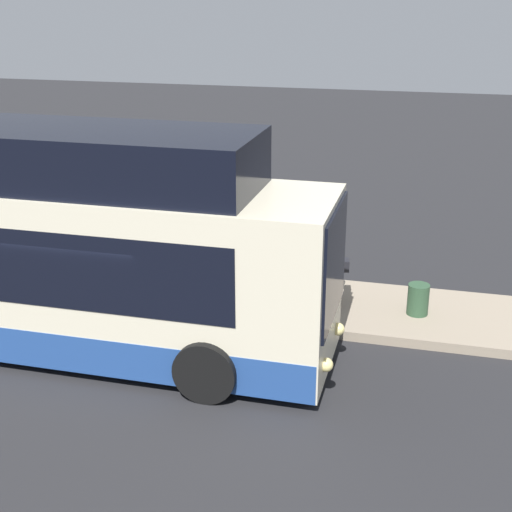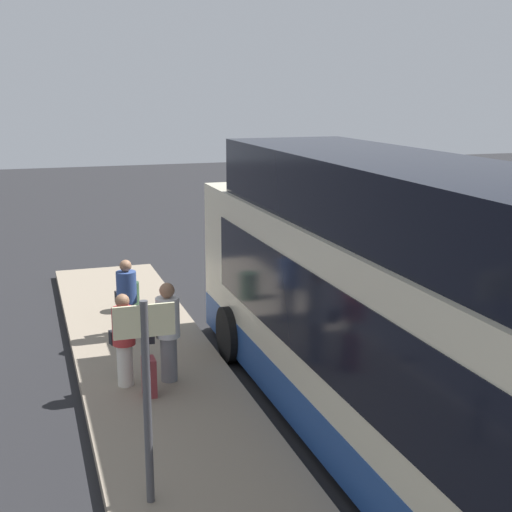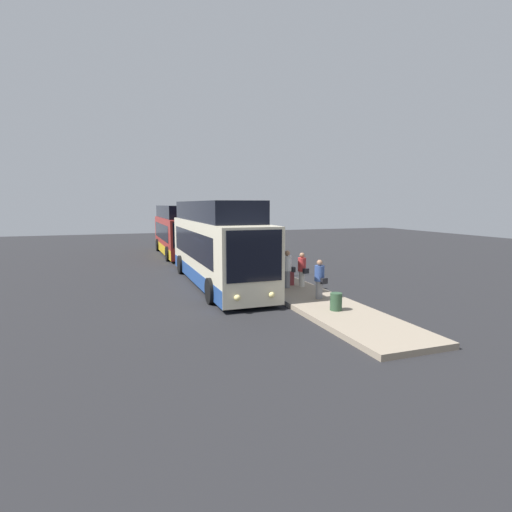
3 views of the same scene
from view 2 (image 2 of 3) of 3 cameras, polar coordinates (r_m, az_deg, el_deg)
name	(u,v)px [view 2 (image 2 of 3)]	position (r m, az deg, el deg)	size (l,w,h in m)	color
ground	(347,402)	(12.41, 7.28, -11.50)	(80.00, 80.00, 0.00)	#232326
platform	(176,421)	(11.52, -6.38, -12.98)	(20.00, 2.67, 0.20)	gray
bus_lead	(396,326)	(10.27, 11.15, -5.48)	(11.97, 2.80, 4.26)	beige
passenger_boarding	(127,296)	(14.72, -10.32, -3.19)	(0.63, 0.48, 1.63)	gray
passenger_waiting	(124,337)	(12.37, -10.55, -6.37)	(0.62, 0.47, 1.63)	silver
passenger_with_bags	(167,329)	(12.41, -7.11, -5.81)	(0.47, 0.62, 1.76)	gray
suitcase	(149,377)	(12.08, -8.55, -9.54)	(0.33, 0.21, 0.89)	maroon
sign_post	(146,379)	(8.67, -8.77, -9.73)	(0.10, 0.72, 2.58)	#4C4C51
trash_bin	(130,296)	(16.67, -10.07, -3.18)	(0.44, 0.44, 0.65)	#2D4C33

